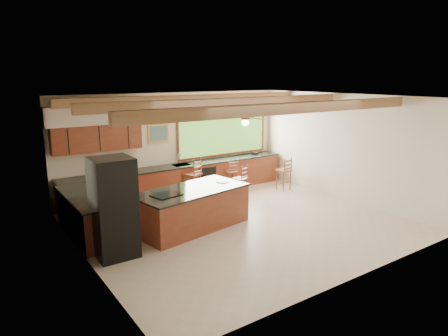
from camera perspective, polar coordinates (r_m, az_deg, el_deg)
ground at (r=9.67m, az=2.34°, el=-7.97°), size 7.20×7.20×0.00m
room_shell at (r=9.55m, az=-0.70°, el=5.50°), size 7.27×6.54×3.02m
counter_run at (r=11.19m, az=-8.80°, el=-2.69°), size 7.12×3.10×1.24m
island at (r=9.34m, az=-4.69°, el=-5.75°), size 2.84×1.69×0.95m
refrigerator at (r=8.00m, az=-15.49°, el=-5.51°), size 0.78×0.75×1.97m
bar_stool_a at (r=11.42m, az=-4.40°, el=-1.01°), size 0.56×0.56×1.19m
bar_stool_b at (r=12.18m, az=1.18°, el=-0.60°), size 0.42×0.42×1.01m
bar_stool_c at (r=11.34m, az=2.46°, el=-1.63°), size 0.45×0.45×1.01m
bar_stool_d at (r=12.39m, az=8.71°, el=-0.40°), size 0.40×0.40×1.05m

